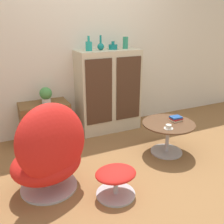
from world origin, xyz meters
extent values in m
plane|color=olive|center=(0.00, 0.00, 0.00)|extent=(12.00, 12.00, 0.00)
cube|color=silver|center=(0.00, 1.38, 1.30)|extent=(6.40, 0.06, 2.60)
cube|color=beige|center=(0.28, 1.15, 0.60)|extent=(0.92, 0.40, 1.21)
cube|color=#472D1E|center=(0.05, 0.94, 0.66)|extent=(0.39, 0.01, 0.92)
cube|color=#472D1E|center=(0.51, 0.94, 0.66)|extent=(0.39, 0.01, 0.92)
cube|color=brown|center=(-0.68, 1.16, 0.27)|extent=(0.65, 0.39, 0.54)
cylinder|color=beige|center=(-0.68, 0.96, 0.23)|extent=(0.22, 0.01, 0.22)
cylinder|color=#B7B7BC|center=(-0.90, 0.04, 0.01)|extent=(0.57, 0.57, 0.02)
cylinder|color=#B7B7BC|center=(-0.90, 0.04, 0.07)|extent=(0.06, 0.06, 0.10)
ellipsoid|color=red|center=(-0.90, 0.04, 0.29)|extent=(0.88, 0.81, 0.34)
ellipsoid|color=red|center=(-0.86, -0.08, 0.57)|extent=(0.82, 0.66, 0.76)
cylinder|color=#B7B7BC|center=(-0.34, -0.36, 0.01)|extent=(0.39, 0.39, 0.02)
cylinder|color=#B7B7BC|center=(-0.34, -0.36, 0.11)|extent=(0.04, 0.04, 0.18)
ellipsoid|color=red|center=(-0.34, -0.36, 0.24)|extent=(0.40, 0.34, 0.09)
cylinder|color=#B7B7BC|center=(0.63, 0.13, 0.01)|extent=(0.40, 0.40, 0.02)
cylinder|color=#B7B7BC|center=(0.63, 0.13, 0.21)|extent=(0.04, 0.04, 0.37)
cylinder|color=brown|center=(0.63, 0.13, 0.40)|extent=(0.65, 0.65, 0.02)
cylinder|color=teal|center=(-0.01, 1.15, 1.27)|extent=(0.09, 0.09, 0.12)
cylinder|color=teal|center=(-0.01, 1.15, 1.37)|extent=(0.03, 0.03, 0.08)
ellipsoid|color=#147A75|center=(0.17, 1.15, 1.25)|extent=(0.09, 0.09, 0.09)
cylinder|color=#147A75|center=(0.17, 1.15, 1.35)|extent=(0.03, 0.03, 0.11)
cylinder|color=#147A75|center=(0.35, 1.15, 1.24)|extent=(0.13, 0.13, 0.07)
cylinder|color=#147A75|center=(0.35, 1.15, 1.30)|extent=(0.04, 0.04, 0.04)
cylinder|color=#2D8E6B|center=(0.55, 1.15, 1.29)|extent=(0.08, 0.08, 0.17)
cylinder|color=silver|center=(-0.64, 1.16, 0.58)|extent=(0.12, 0.12, 0.07)
sphere|color=#478E47|center=(-0.64, 1.16, 0.68)|extent=(0.17, 0.17, 0.17)
cylinder|color=silver|center=(0.52, -0.01, 0.41)|extent=(0.11, 0.11, 0.01)
cylinder|color=silver|center=(0.52, -0.01, 0.43)|extent=(0.07, 0.07, 0.05)
cube|color=beige|center=(0.76, 0.15, 0.42)|extent=(0.15, 0.12, 0.02)
cube|color=red|center=(0.76, 0.15, 0.44)|extent=(0.15, 0.12, 0.02)
cube|color=#1E478C|center=(0.76, 0.15, 0.46)|extent=(0.14, 0.11, 0.02)
camera|label=1|loc=(-1.28, -2.28, 1.66)|focal=42.00mm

